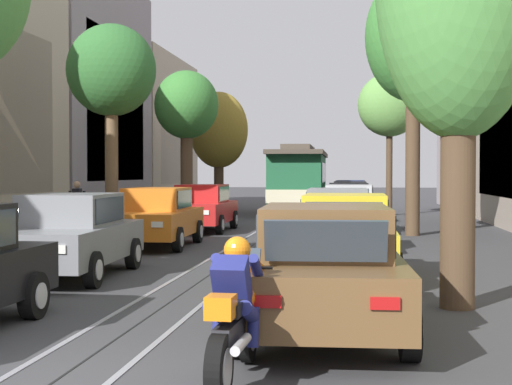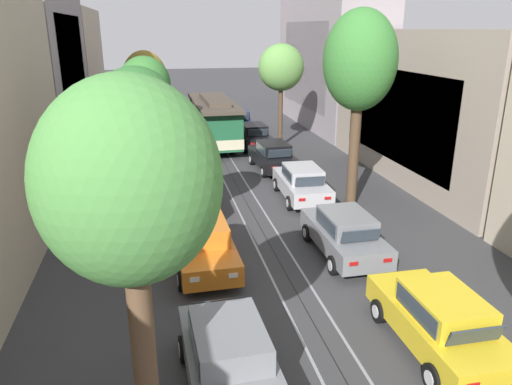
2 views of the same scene
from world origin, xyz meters
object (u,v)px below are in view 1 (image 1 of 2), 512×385
object	(u,v)px
parked_car_grey_second_left	(70,235)
street_tree_kerb_left_second	(111,74)
parked_car_brown_near_right	(325,269)
parked_car_yellow_second_right	(345,236)
parked_car_silver_fourth_right	(350,208)
parked_car_navy_far_right	(351,195)
street_tree_kerb_right_second	(413,39)
cable_car_trolley	(299,179)
parked_car_black_fifth_right	(348,202)
parked_car_red_fourth_left	(202,208)
street_tree_kerb_left_fourth	(219,131)
parked_car_black_sixth_right	(350,198)
pedestrian_on_left_pavement	(77,205)
motorcycle_with_rider	(235,314)
street_tree_kerb_left_mid	(186,108)
parked_car_grey_mid_right	(338,219)
street_tree_kerb_right_mid	(390,106)
parked_car_orange_mid_left	(156,217)

from	to	relation	value
parked_car_grey_second_left	street_tree_kerb_left_second	world-z (taller)	street_tree_kerb_left_second
parked_car_brown_near_right	parked_car_yellow_second_right	xyz separation A→B (m)	(0.16, 4.97, 0.00)
parked_car_silver_fourth_right	parked_car_navy_far_right	world-z (taller)	same
street_tree_kerb_left_second	street_tree_kerb_right_second	bearing A→B (deg)	16.51
parked_car_yellow_second_right	cable_car_trolley	size ratio (longest dim) A/B	0.48
parked_car_black_fifth_right	street_tree_kerb_left_second	bearing A→B (deg)	-127.89
parked_car_silver_fourth_right	street_tree_kerb_left_second	xyz separation A→B (m)	(-6.98, -3.77, 4.11)
parked_car_grey_second_left	parked_car_red_fourth_left	size ratio (longest dim) A/B	1.01
parked_car_black_fifth_right	street_tree_kerb_left_fourth	xyz separation A→B (m)	(-6.77, 8.32, 3.34)
parked_car_navy_far_right	parked_car_brown_near_right	bearing A→B (deg)	-90.00
street_tree_kerb_right_second	parked_car_black_fifth_right	bearing A→B (deg)	108.82
parked_car_red_fourth_left	parked_car_black_sixth_right	bearing A→B (deg)	65.55
parked_car_black_sixth_right	street_tree_kerb_right_second	world-z (taller)	street_tree_kerb_right_second
parked_car_black_fifth_right	pedestrian_on_left_pavement	distance (m)	11.45
motorcycle_with_rider	street_tree_kerb_left_mid	bearing A→B (deg)	103.88
parked_car_red_fourth_left	parked_car_yellow_second_right	xyz separation A→B (m)	(5.03, -11.12, 0.00)
parked_car_black_sixth_right	street_tree_kerb_right_second	xyz separation A→B (m)	(2.10, -11.67, 5.37)
parked_car_black_fifth_right	cable_car_trolley	bearing A→B (deg)	111.51
parked_car_red_fourth_left	street_tree_kerb_left_second	xyz separation A→B (m)	(-1.98, -3.60, 4.11)
parked_car_silver_fourth_right	motorcycle_with_rider	size ratio (longest dim) A/B	2.21
parked_car_grey_mid_right	cable_car_trolley	size ratio (longest dim) A/B	0.48
pedestrian_on_left_pavement	parked_car_brown_near_right	bearing A→B (deg)	-58.30
parked_car_grey_mid_right	street_tree_kerb_right_second	xyz separation A→B (m)	(2.22, 4.73, 5.37)
parked_car_grey_second_left	cable_car_trolley	world-z (taller)	cable_car_trolley
parked_car_brown_near_right	street_tree_kerb_right_second	bearing A→B (deg)	82.10
parked_car_yellow_second_right	cable_car_trolley	distance (m)	22.72
parked_car_black_fifth_right	parked_car_black_sixth_right	size ratio (longest dim) A/B	1.00
street_tree_kerb_right_mid	cable_car_trolley	size ratio (longest dim) A/B	0.72
street_tree_kerb_left_second	motorcycle_with_rider	distance (m)	16.52
parked_car_orange_mid_left	street_tree_kerb_left_mid	xyz separation A→B (m)	(-1.72, 11.20, 3.88)
parked_car_navy_far_right	street_tree_kerb_left_fourth	bearing A→B (deg)	-156.32
street_tree_kerb_right_second	motorcycle_with_rider	distance (m)	18.48
parked_car_black_sixth_right	street_tree_kerb_left_fourth	xyz separation A→B (m)	(-6.77, 2.80, 3.34)
street_tree_kerb_left_second	pedestrian_on_left_pavement	bearing A→B (deg)	148.04
parked_car_orange_mid_left	parked_car_navy_far_right	bearing A→B (deg)	77.34
parked_car_silver_fourth_right	parked_car_navy_far_right	distance (m)	16.33
parked_car_brown_near_right	cable_car_trolley	xyz separation A→B (m)	(-2.45, 27.53, 0.86)
parked_car_red_fourth_left	parked_car_grey_mid_right	xyz separation A→B (m)	(4.75, -5.69, 0.00)
parked_car_brown_near_right	motorcycle_with_rider	size ratio (longest dim) A/B	2.22
parked_car_brown_near_right	pedestrian_on_left_pavement	size ratio (longest dim) A/B	2.56
street_tree_kerb_left_second	motorcycle_with_rider	xyz separation A→B (m)	(6.09, -14.75, -4.26)
street_tree_kerb_left_fourth	pedestrian_on_left_pavement	world-z (taller)	street_tree_kerb_left_fourth
parked_car_orange_mid_left	parked_car_red_fourth_left	size ratio (longest dim) A/B	1.00
parked_car_silver_fourth_right	parked_car_red_fourth_left	bearing A→B (deg)	-178.12
cable_car_trolley	motorcycle_with_rider	distance (m)	29.85
parked_car_red_fourth_left	parked_car_silver_fourth_right	bearing A→B (deg)	1.88
parked_car_black_fifth_right	parked_car_red_fourth_left	bearing A→B (deg)	-133.14
parked_car_grey_second_left	street_tree_kerb_left_fourth	bearing A→B (deg)	93.97
parked_car_red_fourth_left	parked_car_black_sixth_right	size ratio (longest dim) A/B	0.99
parked_car_grey_mid_right	street_tree_kerb_left_mid	distance (m)	13.63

